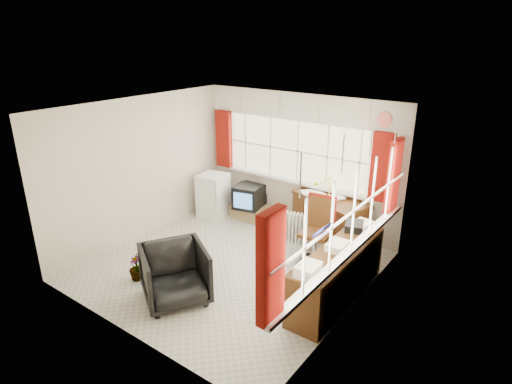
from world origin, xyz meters
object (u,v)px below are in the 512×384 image
office_chair (175,275)px  credenza (337,273)px  crt_tv (248,197)px  desk (330,216)px  tv_bench (265,215)px  radiator (297,234)px  mini_fridge (213,195)px  desk_lamp (330,183)px  task_chair (318,228)px

office_chair → credenza: size_ratio=0.43×
credenza → crt_tv: (-2.61, 1.40, 0.09)m
desk → tv_bench: desk is taller
radiator → mini_fridge: mini_fridge is taller
desk → crt_tv: 1.69m
desk_lamp → mini_fridge: bearing=-170.1°
task_chair → office_chair: task_chair is taller
tv_bench → task_chair: bearing=-26.1°
office_chair → desk_lamp: bearing=15.6°
credenza → mini_fridge: (-3.28, 1.15, 0.05)m
desk_lamp → credenza: (0.95, -1.55, -0.67)m
office_chair → mini_fridge: 2.91m
radiator → office_chair: bearing=-103.4°
task_chair → radiator: (-0.51, 0.21, -0.34)m
desk_lamp → tv_bench: desk_lamp is taller
radiator → mini_fridge: 2.07m
desk_lamp → credenza: size_ratio=0.20×
task_chair → office_chair: bearing=-116.8°
credenza → desk: bearing=120.2°
office_chair → radiator: 2.38m
desk_lamp → task_chair: size_ratio=0.35×
credenza → mini_fridge: 3.47m
desk → radiator: size_ratio=2.40×
office_chair → tv_bench: bearing=41.5°
desk_lamp → office_chair: 3.09m
desk_lamp → task_chair: 0.96m
task_chair → tv_bench: (-1.57, 0.77, -0.47)m
desk → office_chair: size_ratio=1.74×
radiator → tv_bench: size_ratio=0.45×
desk → office_chair: bearing=-105.9°
desk_lamp → mini_fridge: desk_lamp is taller
task_chair → credenza: 1.05m
desk → task_chair: size_ratio=1.36×
desk_lamp → radiator: desk_lamp is taller
tv_bench → desk: bearing=3.4°
radiator → tv_bench: (-1.06, 0.56, -0.13)m
mini_fridge → crt_tv: bearing=20.6°
task_chair → office_chair: (-1.06, -2.10, -0.20)m
office_chair → radiator: office_chair is taller
crt_tv → mini_fridge: mini_fridge is taller
desk_lamp → crt_tv: bearing=-174.6°
desk → mini_fridge: (-2.35, -0.45, -0.00)m
task_chair → desk_lamp: bearing=106.6°
desk_lamp → office_chair: (-0.82, -2.90, -0.66)m
office_chair → crt_tv: size_ratio=1.48×
tv_bench → mini_fridge: 1.11m
office_chair → task_chair: bearing=4.6°
desk → credenza: bearing=-59.8°
task_chair → crt_tv: size_ratio=1.90×
credenza → mini_fridge: mini_fridge is taller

